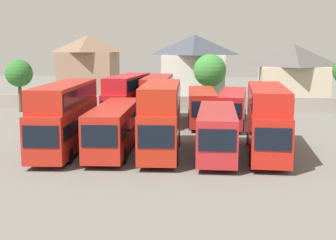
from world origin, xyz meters
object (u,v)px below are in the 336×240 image
at_px(house_terrace_left, 89,68).
at_px(bus_6, 128,97).
at_px(bus_4, 217,129).
at_px(house_terrace_centre, 194,68).
at_px(tree_left_of_lot, 19,74).
at_px(tree_right_of_lot, 210,71).
at_px(bus_9, 232,106).
at_px(house_terrace_right, 293,74).
at_px(bus_1, 65,114).
at_px(bus_5, 267,117).
at_px(bus_7, 158,97).
at_px(bus_2, 115,126).
at_px(bus_3, 161,115).
at_px(bus_8, 202,105).

bearing_deg(house_terrace_left, bus_6, -64.05).
height_order(bus_4, house_terrace_centre, house_terrace_centre).
height_order(tree_left_of_lot, tree_right_of_lot, tree_right_of_lot).
distance_m(bus_9, tree_right_of_lot, 12.85).
height_order(bus_4, house_terrace_right, house_terrace_right).
height_order(bus_1, house_terrace_centre, house_terrace_centre).
bearing_deg(bus_5, bus_4, -78.55).
distance_m(bus_4, tree_right_of_lot, 26.33).
bearing_deg(bus_1, bus_7, 155.52).
height_order(bus_5, house_terrace_left, house_terrace_left).
height_order(bus_5, tree_right_of_lot, tree_right_of_lot).
bearing_deg(bus_1, bus_2, 90.68).
bearing_deg(tree_left_of_lot, bus_1, -58.84).
distance_m(bus_6, bus_9, 10.69).
bearing_deg(tree_left_of_lot, bus_3, -46.54).
bearing_deg(bus_2, tree_left_of_lot, -144.36).
bearing_deg(bus_3, bus_8, 166.51).
height_order(house_terrace_centre, tree_left_of_lot, house_terrace_centre).
bearing_deg(bus_7, bus_2, -7.91).
height_order(bus_7, tree_right_of_lot, tree_right_of_lot).
bearing_deg(house_terrace_centre, house_terrace_right, -0.03).
bearing_deg(bus_9, bus_3, -17.32).
distance_m(bus_6, house_terrace_left, 21.41).
bearing_deg(tree_right_of_lot, bus_5, -79.82).
bearing_deg(bus_5, bus_7, -141.98).
distance_m(bus_1, bus_2, 3.81).
distance_m(bus_6, bus_8, 7.62).
distance_m(bus_6, house_terrace_centre, 19.45).
height_order(bus_1, bus_5, bus_1).
height_order(bus_3, tree_right_of_lot, tree_right_of_lot).
height_order(bus_1, bus_6, bus_1).
xyz_separation_m(bus_4, house_terrace_right, (10.20, 31.98, 2.23)).
bearing_deg(bus_6, tree_left_of_lot, -112.25).
relative_size(bus_5, tree_left_of_lot, 1.79).
relative_size(bus_3, bus_8, 0.94).
relative_size(bus_7, tree_left_of_lot, 1.72).
distance_m(bus_3, house_terrace_centre, 32.09).
height_order(bus_1, bus_3, bus_3).
xyz_separation_m(bus_7, house_terrace_centre, (2.87, 18.07, 2.10)).
distance_m(bus_3, bus_5, 7.67).
bearing_deg(bus_5, bus_2, -87.66).
xyz_separation_m(bus_2, bus_5, (11.22, 0.07, 0.83)).
bearing_deg(bus_6, bus_3, 24.18).
bearing_deg(bus_2, tree_right_of_lot, 162.60).
distance_m(house_terrace_right, tree_right_of_lot, 12.64).
bearing_deg(bus_4, bus_1, -91.49).
xyz_separation_m(bus_1, bus_7, (5.22, 13.66, -0.15)).
relative_size(bus_1, bus_2, 1.03).
xyz_separation_m(bus_1, bus_3, (7.26, -0.29, 0.05)).
xyz_separation_m(house_terrace_centre, tree_left_of_lot, (-20.43, -11.34, -0.20)).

